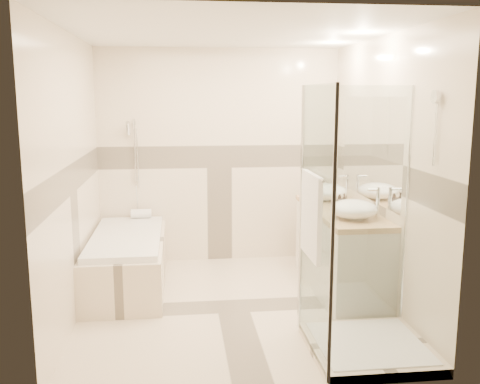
{
  "coord_description": "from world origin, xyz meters",
  "views": [
    {
      "loc": [
        -0.48,
        -4.75,
        1.96
      ],
      "look_at": [
        0.1,
        0.25,
        1.05
      ],
      "focal_mm": 40.0,
      "sensor_mm": 36.0,
      "label": 1
    }
  ],
  "objects": [
    {
      "name": "amenity_bottle_b",
      "position": [
        1.1,
        0.32,
        0.92
      ],
      "size": [
        0.14,
        0.14,
        0.14
      ],
      "primitive_type": "imported",
      "rotation": [
        0.0,
        0.0,
        -0.38
      ],
      "color": "black",
      "rests_on": "vanity"
    },
    {
      "name": "faucet_near",
      "position": [
        1.32,
        0.78,
        1.01
      ],
      "size": [
        0.11,
        0.03,
        0.27
      ],
      "color": "silver",
      "rests_on": "vanity"
    },
    {
      "name": "vessel_sink_far",
      "position": [
        1.1,
        -0.12,
        0.94
      ],
      "size": [
        0.43,
        0.43,
        0.17
      ],
      "primitive_type": "ellipsoid",
      "color": "white",
      "rests_on": "vanity"
    },
    {
      "name": "faucet_far",
      "position": [
        1.32,
        -0.12,
        1.01
      ],
      "size": [
        0.12,
        0.03,
        0.28
      ],
      "color": "silver",
      "rests_on": "vanity"
    },
    {
      "name": "vanity",
      "position": [
        1.12,
        0.3,
        0.43
      ],
      "size": [
        0.58,
        1.62,
        0.85
      ],
      "color": "silver",
      "rests_on": "ground"
    },
    {
      "name": "bathtub",
      "position": [
        -1.02,
        0.65,
        0.31
      ],
      "size": [
        0.75,
        1.7,
        0.56
      ],
      "color": "beige",
      "rests_on": "ground"
    },
    {
      "name": "room",
      "position": [
        0.06,
        0.01,
        1.26
      ],
      "size": [
        2.82,
        3.02,
        2.52
      ],
      "color": "beige",
      "rests_on": "ground"
    },
    {
      "name": "vessel_sink_near",
      "position": [
        1.1,
        0.78,
        0.94
      ],
      "size": [
        0.44,
        0.44,
        0.17
      ],
      "primitive_type": "ellipsoid",
      "color": "white",
      "rests_on": "vanity"
    },
    {
      "name": "rolled_towel",
      "position": [
        -0.92,
        1.39,
        0.61
      ],
      "size": [
        0.23,
        0.1,
        0.1
      ],
      "primitive_type": "cylinder",
      "rotation": [
        0.0,
        1.57,
        0.0
      ],
      "color": "white",
      "rests_on": "bathtub"
    },
    {
      "name": "folded_towels",
      "position": [
        1.1,
        1.01,
        0.89
      ],
      "size": [
        0.19,
        0.28,
        0.08
      ],
      "primitive_type": "cube",
      "rotation": [
        0.0,
        0.0,
        -0.14
      ],
      "color": "white",
      "rests_on": "vanity"
    },
    {
      "name": "amenity_bottle_a",
      "position": [
        1.1,
        0.17,
        0.94
      ],
      "size": [
        0.1,
        0.11,
        0.18
      ],
      "primitive_type": "imported",
      "rotation": [
        0.0,
        0.0,
        -0.38
      ],
      "color": "black",
      "rests_on": "vanity"
    },
    {
      "name": "shower_enclosure",
      "position": [
        0.83,
        -0.97,
        0.51
      ],
      "size": [
        0.96,
        0.93,
        2.04
      ],
      "color": "beige",
      "rests_on": "ground"
    }
  ]
}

